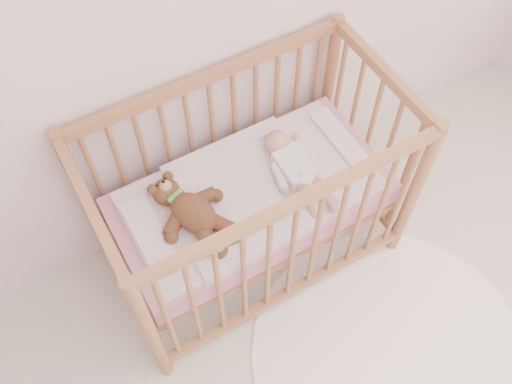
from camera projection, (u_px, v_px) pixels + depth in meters
crib at (250, 198)px, 2.57m from camera, size 1.36×0.76×1.00m
mattress at (251, 200)px, 2.59m from camera, size 1.22×0.62×0.13m
blanket at (250, 191)px, 2.52m from camera, size 1.10×0.58×0.06m
baby at (295, 165)px, 2.51m from camera, size 0.25×0.51×0.12m
teddy_bear at (194, 212)px, 2.37m from camera, size 0.48×0.57×0.13m
rug at (391, 356)px, 2.68m from camera, size 1.32×1.32×0.01m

